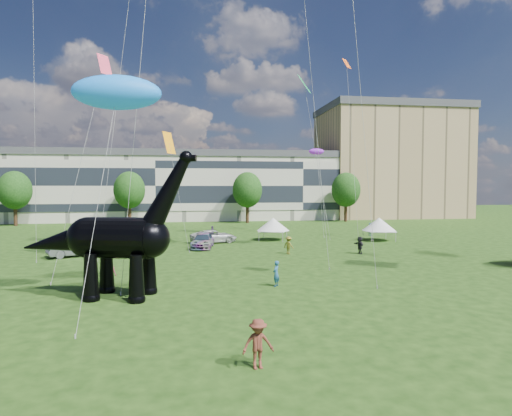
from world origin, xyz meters
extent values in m
plane|color=#16330C|center=(0.00, 0.00, 0.00)|extent=(220.00, 220.00, 0.00)
cube|color=beige|center=(-8.00, 62.00, 6.00)|extent=(78.00, 11.00, 12.00)
cube|color=tan|center=(40.00, 65.00, 11.00)|extent=(28.00, 18.00, 22.00)
cylinder|color=#382314|center=(-30.00, 53.00, 1.60)|extent=(0.56, 0.56, 3.20)
ellipsoid|color=#14380F|center=(-30.00, 53.00, 6.32)|extent=(5.20, 5.20, 6.24)
cylinder|color=#382314|center=(-12.00, 53.00, 1.60)|extent=(0.56, 0.56, 3.20)
ellipsoid|color=#14380F|center=(-12.00, 53.00, 6.32)|extent=(5.20, 5.20, 6.24)
cylinder|color=#382314|center=(8.00, 53.00, 1.60)|extent=(0.56, 0.56, 3.20)
ellipsoid|color=#14380F|center=(8.00, 53.00, 6.32)|extent=(5.20, 5.20, 6.24)
cylinder|color=#382314|center=(26.00, 53.00, 1.60)|extent=(0.56, 0.56, 3.20)
ellipsoid|color=#14380F|center=(26.00, 53.00, 6.32)|extent=(5.20, 5.20, 6.24)
cone|color=black|center=(-7.13, 3.94, 1.35)|extent=(1.13, 1.13, 2.69)
sphere|color=black|center=(-7.13, 3.94, 0.16)|extent=(0.99, 0.99, 0.99)
cone|color=black|center=(-6.63, 5.85, 1.35)|extent=(1.13, 1.13, 2.69)
sphere|color=black|center=(-6.63, 5.85, 0.16)|extent=(0.99, 0.99, 0.99)
cone|color=black|center=(-4.52, 3.26, 1.35)|extent=(1.13, 1.13, 2.69)
sphere|color=black|center=(-4.52, 3.26, 0.16)|extent=(0.99, 0.99, 0.99)
cone|color=black|center=(-4.02, 5.16, 1.35)|extent=(1.13, 1.13, 2.69)
sphere|color=black|center=(-4.02, 5.16, 0.16)|extent=(0.99, 0.99, 0.99)
cylinder|color=black|center=(-5.66, 4.57, 3.50)|extent=(4.26, 3.30, 2.42)
sphere|color=black|center=(-7.48, 5.05, 3.50)|extent=(2.42, 2.42, 2.42)
sphere|color=black|center=(-3.84, 4.10, 3.50)|extent=(2.33, 2.33, 2.33)
cone|color=black|center=(-2.78, 3.82, 6.10)|extent=(3.61, 2.16, 4.75)
sphere|color=black|center=(-1.72, 3.54, 8.15)|extent=(0.75, 0.75, 0.75)
cylinder|color=black|center=(-1.46, 3.47, 8.11)|extent=(0.71, 0.54, 0.39)
cone|color=black|center=(-9.27, 5.52, 3.20)|extent=(5.07, 3.02, 2.63)
imported|color=#AEADB2|center=(-14.67, 23.41, 0.71)|extent=(3.12, 4.51, 1.42)
imported|color=slate|center=(-12.20, 20.06, 0.79)|extent=(5.01, 3.71, 1.58)
imported|color=silver|center=(0.93, 27.64, 0.73)|extent=(5.73, 3.71, 1.47)
imported|color=#595960|center=(-0.38, 23.77, 0.74)|extent=(2.78, 5.33, 1.48)
cube|color=silver|center=(8.10, 29.03, 1.12)|extent=(3.96, 3.96, 0.12)
cone|color=silver|center=(8.10, 29.03, 1.93)|extent=(5.01, 5.01, 1.52)
cylinder|color=#999999|center=(6.25, 28.23, 0.56)|extent=(0.06, 0.06, 1.12)
cylinder|color=#999999|center=(8.89, 27.18, 0.56)|extent=(0.06, 0.06, 1.12)
cylinder|color=#999999|center=(7.30, 30.87, 0.56)|extent=(0.06, 0.06, 1.12)
cylinder|color=#999999|center=(9.94, 29.82, 0.56)|extent=(0.06, 0.06, 1.12)
cube|color=silver|center=(20.51, 26.79, 1.14)|extent=(3.26, 3.26, 0.12)
cone|color=silver|center=(20.51, 26.79, 1.96)|extent=(4.13, 4.13, 1.55)
cylinder|color=#999999|center=(18.98, 25.42, 0.57)|extent=(0.06, 0.06, 1.14)
cylinder|color=#999999|center=(21.87, 25.27, 0.57)|extent=(0.06, 0.06, 1.14)
cylinder|color=#999999|center=(19.14, 28.31, 0.57)|extent=(0.06, 0.06, 1.14)
cylinder|color=#999999|center=(22.03, 28.16, 0.57)|extent=(0.06, 0.06, 1.14)
imported|color=#4B2C64|center=(0.94, 31.47, 0.80)|extent=(0.72, 1.01, 1.59)
imported|color=#9D274B|center=(-6.88, 8.13, 0.84)|extent=(0.97, 0.81, 1.69)
imported|color=#2B6C48|center=(-10.98, 19.75, 0.90)|extent=(1.00, 1.09, 1.80)
imported|color=brown|center=(0.93, -6.36, 0.90)|extent=(1.24, 0.82, 1.80)
imported|color=black|center=(14.45, 17.72, 0.84)|extent=(0.71, 1.62, 1.69)
imported|color=#235880|center=(3.96, 5.84, 0.83)|extent=(0.66, 0.73, 1.67)
imported|color=#2D5B72|center=(21.50, 31.71, 0.84)|extent=(0.56, 0.70, 1.67)
imported|color=olive|center=(7.64, 18.46, 0.86)|extent=(1.19, 1.26, 1.71)
plane|color=#FF990D|center=(-3.82, 24.97, 11.05)|extent=(1.63, 2.38, 2.31)
ellipsoid|color=blue|center=(-5.47, 3.59, 11.69)|extent=(5.11, 4.80, 1.89)
plane|color=#179B48|center=(12.36, 31.03, 19.13)|extent=(2.53, 3.02, 2.19)
plane|color=#F34364|center=(-7.83, 12.59, 15.59)|extent=(1.25, 1.53, 1.52)
ellipsoid|color=purple|center=(14.91, 34.17, 11.08)|extent=(1.90, 2.24, 0.81)
plane|color=#F1500C|center=(17.72, 30.78, 21.76)|extent=(1.59, 1.51, 1.27)
camera|label=1|loc=(-1.31, -21.17, 6.55)|focal=30.00mm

